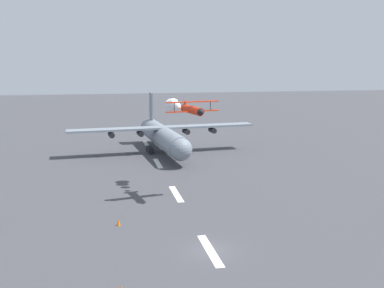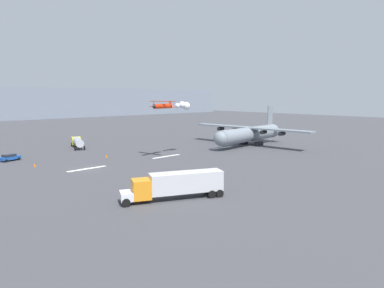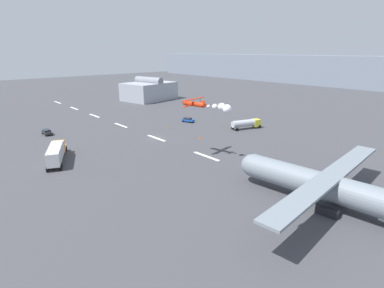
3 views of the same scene
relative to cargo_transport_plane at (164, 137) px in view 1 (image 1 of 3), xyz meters
The scene contains 8 objects.
ground_plane 48.09m from the cargo_transport_plane, behind, with size 440.00×440.00×0.00m, color #424247.
runway_stripe_4 48.09m from the cargo_transport_plane, behind, with size 8.00×0.90×0.01m, color white.
runway_stripe_5 28.31m from the cargo_transport_plane, behind, with size 8.00×0.90×0.01m, color white.
runway_stripe_6 9.11m from the cargo_transport_plane, 163.42° to the left, with size 8.00×0.90×0.01m, color white.
runway_stripe_7 12.56m from the cargo_transport_plane, 11.50° to the left, with size 8.00×0.90×0.01m, color white.
cargo_transport_plane is the anchor object (origin of this frame).
stunt_biplane_red 27.20m from the cargo_transport_plane, behind, with size 12.84×7.28×2.19m.
traffic_cone_far 40.70m from the cargo_transport_plane, 164.41° to the left, with size 0.44×0.44×0.75m, color orange.
Camera 1 is at (-41.64, 10.34, 18.42)m, focal length 43.28 mm.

